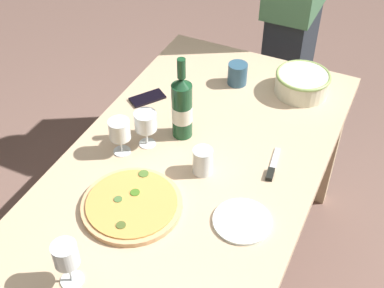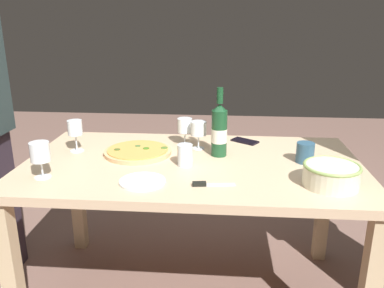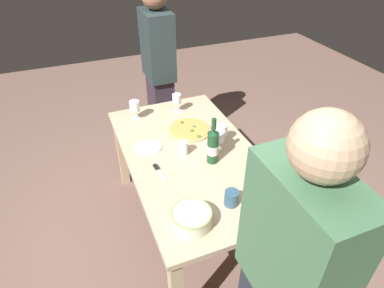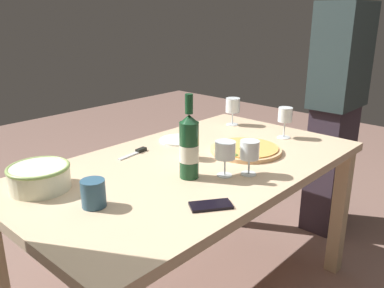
{
  "view_description": "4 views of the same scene",
  "coord_description": "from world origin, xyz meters",
  "px_view_note": "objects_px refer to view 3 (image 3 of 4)",
  "views": [
    {
      "loc": [
        -1.24,
        -0.58,
        2.06
      ],
      "look_at": [
        0.0,
        0.0,
        0.84
      ],
      "focal_mm": 48.59,
      "sensor_mm": 36.0,
      "label": 1
    },
    {
      "loc": [
        0.15,
        -1.77,
        1.41
      ],
      "look_at": [
        0.0,
        0.0,
        0.84
      ],
      "focal_mm": 37.11,
      "sensor_mm": 36.0,
      "label": 2
    },
    {
      "loc": [
        1.73,
        -0.69,
        2.18
      ],
      "look_at": [
        0.0,
        0.0,
        0.84
      ],
      "focal_mm": 30.91,
      "sensor_mm": 36.0,
      "label": 3
    },
    {
      "loc": [
        1.23,
        1.13,
        1.39
      ],
      "look_at": [
        0.0,
        0.0,
        0.84
      ],
      "focal_mm": 37.81,
      "sensor_mm": 36.0,
      "label": 4
    }
  ],
  "objects_px": {
    "person_host": "(159,74)",
    "person_guest_left": "(285,286)",
    "pizza": "(189,130)",
    "cup_ceramic": "(183,148)",
    "wine_glass_by_bottle": "(177,99)",
    "wine_glass_far_right": "(222,130)",
    "wine_glass_near_pizza": "(135,106)",
    "dining_table": "(192,164)",
    "cup_amber": "(231,198)",
    "cell_phone": "(252,165)",
    "serving_bowl": "(192,217)",
    "side_plate": "(148,147)",
    "wine_glass_far_left": "(219,138)",
    "wine_bottle": "(213,146)",
    "pizza_knife": "(158,170)"
  },
  "relations": [
    {
      "from": "wine_glass_near_pizza",
      "to": "person_host",
      "type": "distance_m",
      "value": 0.68
    },
    {
      "from": "cup_amber",
      "to": "wine_glass_far_right",
      "type": "bearing_deg",
      "value": 159.15
    },
    {
      "from": "wine_glass_near_pizza",
      "to": "cup_amber",
      "type": "distance_m",
      "value": 1.19
    },
    {
      "from": "cup_amber",
      "to": "cup_ceramic",
      "type": "bearing_deg",
      "value": -171.05
    },
    {
      "from": "wine_glass_far_left",
      "to": "side_plate",
      "type": "relative_size",
      "value": 0.75
    },
    {
      "from": "wine_glass_near_pizza",
      "to": "wine_glass_far_left",
      "type": "distance_m",
      "value": 0.78
    },
    {
      "from": "dining_table",
      "to": "wine_glass_near_pizza",
      "type": "xyz_separation_m",
      "value": [
        -0.62,
        -0.25,
        0.21
      ]
    },
    {
      "from": "cell_phone",
      "to": "pizza_knife",
      "type": "relative_size",
      "value": 0.81
    },
    {
      "from": "person_host",
      "to": "person_guest_left",
      "type": "height_order",
      "value": "person_guest_left"
    },
    {
      "from": "person_guest_left",
      "to": "wine_glass_near_pizza",
      "type": "bearing_deg",
      "value": 8.72
    },
    {
      "from": "cup_ceramic",
      "to": "pizza_knife",
      "type": "bearing_deg",
      "value": -62.53
    },
    {
      "from": "dining_table",
      "to": "cell_phone",
      "type": "bearing_deg",
      "value": 51.27
    },
    {
      "from": "wine_glass_by_bottle",
      "to": "wine_glass_far_right",
      "type": "height_order",
      "value": "wine_glass_by_bottle"
    },
    {
      "from": "wine_glass_near_pizza",
      "to": "cell_phone",
      "type": "bearing_deg",
      "value": 33.22
    },
    {
      "from": "wine_glass_by_bottle",
      "to": "wine_glass_far_left",
      "type": "xyz_separation_m",
      "value": [
        0.62,
        0.09,
        -0.01
      ]
    },
    {
      "from": "cup_amber",
      "to": "pizza_knife",
      "type": "relative_size",
      "value": 0.54
    },
    {
      "from": "cup_ceramic",
      "to": "side_plate",
      "type": "xyz_separation_m",
      "value": [
        -0.16,
        -0.21,
        -0.05
      ]
    },
    {
      "from": "pizza",
      "to": "person_guest_left",
      "type": "relative_size",
      "value": 0.2
    },
    {
      "from": "dining_table",
      "to": "person_guest_left",
      "type": "distance_m",
      "value": 1.17
    },
    {
      "from": "wine_glass_by_bottle",
      "to": "wine_glass_far_right",
      "type": "relative_size",
      "value": 1.12
    },
    {
      "from": "pizza",
      "to": "wine_glass_far_left",
      "type": "relative_size",
      "value": 2.31
    },
    {
      "from": "wine_glass_far_left",
      "to": "person_host",
      "type": "height_order",
      "value": "person_host"
    },
    {
      "from": "dining_table",
      "to": "wine_glass_by_bottle",
      "type": "xyz_separation_m",
      "value": [
        -0.6,
        0.1,
        0.21
      ]
    },
    {
      "from": "wine_glass_by_bottle",
      "to": "wine_glass_near_pizza",
      "type": "bearing_deg",
      "value": -93.23
    },
    {
      "from": "wine_glass_far_left",
      "to": "cell_phone",
      "type": "height_order",
      "value": "wine_glass_far_left"
    },
    {
      "from": "cup_amber",
      "to": "side_plate",
      "type": "relative_size",
      "value": 0.5
    },
    {
      "from": "wine_glass_near_pizza",
      "to": "side_plate",
      "type": "relative_size",
      "value": 0.82
    },
    {
      "from": "person_host",
      "to": "cell_phone",
      "type": "bearing_deg",
      "value": 14.14
    },
    {
      "from": "wine_bottle",
      "to": "wine_glass_far_right",
      "type": "bearing_deg",
      "value": 139.29
    },
    {
      "from": "cup_ceramic",
      "to": "person_host",
      "type": "relative_size",
      "value": 0.06
    },
    {
      "from": "wine_bottle",
      "to": "side_plate",
      "type": "xyz_separation_m",
      "value": [
        -0.31,
        -0.37,
        -0.13
      ]
    },
    {
      "from": "pizza",
      "to": "wine_bottle",
      "type": "bearing_deg",
      "value": 1.54
    },
    {
      "from": "wine_glass_far_left",
      "to": "cup_amber",
      "type": "height_order",
      "value": "wine_glass_far_left"
    },
    {
      "from": "cup_ceramic",
      "to": "person_guest_left",
      "type": "height_order",
      "value": "person_guest_left"
    },
    {
      "from": "cup_ceramic",
      "to": "wine_bottle",
      "type": "bearing_deg",
      "value": 45.19
    },
    {
      "from": "dining_table",
      "to": "pizza_knife",
      "type": "xyz_separation_m",
      "value": [
        0.09,
        -0.28,
        0.1
      ]
    },
    {
      "from": "wine_glass_by_bottle",
      "to": "dining_table",
      "type": "bearing_deg",
      "value": -9.84
    },
    {
      "from": "dining_table",
      "to": "side_plate",
      "type": "height_order",
      "value": "side_plate"
    },
    {
      "from": "wine_glass_far_right",
      "to": "person_guest_left",
      "type": "distance_m",
      "value": 1.24
    },
    {
      "from": "serving_bowl",
      "to": "wine_glass_far_right",
      "type": "xyz_separation_m",
      "value": [
        -0.65,
        0.5,
        0.05
      ]
    },
    {
      "from": "wine_glass_by_bottle",
      "to": "pizza",
      "type": "bearing_deg",
      "value": -2.79
    },
    {
      "from": "serving_bowl",
      "to": "cell_phone",
      "type": "height_order",
      "value": "serving_bowl"
    },
    {
      "from": "pizza",
      "to": "side_plate",
      "type": "distance_m",
      "value": 0.37
    },
    {
      "from": "serving_bowl",
      "to": "wine_glass_far_left",
      "type": "relative_size",
      "value": 1.57
    },
    {
      "from": "pizza",
      "to": "cup_ceramic",
      "type": "xyz_separation_m",
      "value": [
        0.25,
        -0.14,
        0.04
      ]
    },
    {
      "from": "person_host",
      "to": "cup_ceramic",
      "type": "bearing_deg",
      "value": -2.8
    },
    {
      "from": "serving_bowl",
      "to": "side_plate",
      "type": "relative_size",
      "value": 1.19
    },
    {
      "from": "pizza",
      "to": "cell_phone",
      "type": "bearing_deg",
      "value": 23.88
    },
    {
      "from": "pizza",
      "to": "wine_glass_far_right",
      "type": "bearing_deg",
      "value": 37.67
    },
    {
      "from": "wine_glass_far_right",
      "to": "person_guest_left",
      "type": "bearing_deg",
      "value": -13.78
    }
  ]
}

